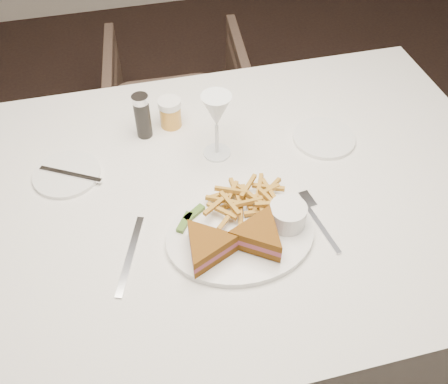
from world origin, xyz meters
TOP-DOWN VIEW (x-y plane):
  - ground at (0.00, 0.00)m, footprint 5.00×5.00m
  - table at (-0.15, 0.03)m, footprint 1.44×0.97m
  - chair_far at (-0.09, 1.02)m, footprint 0.63×0.60m
  - table_setting at (-0.14, -0.02)m, footprint 0.81×0.63m

SIDE VIEW (x-z plane):
  - ground at x=0.00m, z-range 0.00..0.00m
  - chair_far at x=-0.09m, z-range 0.00..0.59m
  - table at x=-0.15m, z-range 0.00..0.75m
  - table_setting at x=-0.14m, z-range 0.70..0.88m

